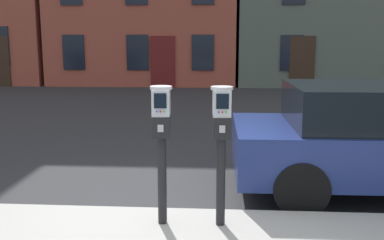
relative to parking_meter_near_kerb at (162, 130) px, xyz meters
name	(u,v)px	position (x,y,z in m)	size (l,w,h in m)	color
ground_plane	(160,227)	(-0.06, 0.21, -1.11)	(160.00, 160.00, 0.00)	#28282B
parking_meter_near_kerb	(162,130)	(0.00, 0.00, 0.00)	(0.23, 0.26, 1.40)	black
parking_meter_twin_adjacent	(221,131)	(0.59, 0.00, 0.00)	(0.23, 0.26, 1.40)	black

